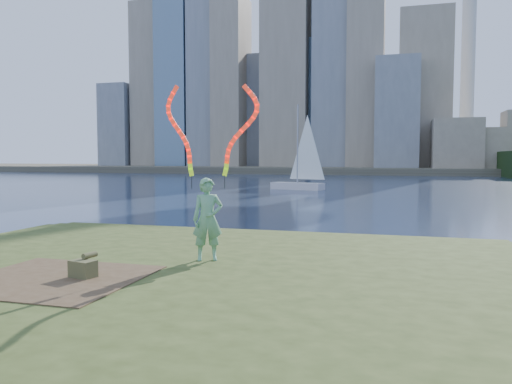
% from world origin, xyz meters
% --- Properties ---
extents(ground, '(320.00, 320.00, 0.00)m').
position_xyz_m(ground, '(0.00, 0.00, 0.00)').
color(ground, '#18253D').
rests_on(ground, ground).
extents(grassy_knoll, '(20.00, 18.00, 0.80)m').
position_xyz_m(grassy_knoll, '(0.00, -2.30, 0.34)').
color(grassy_knoll, '#344217').
rests_on(grassy_knoll, ground).
extents(dirt_patch, '(3.20, 3.00, 0.02)m').
position_xyz_m(dirt_patch, '(-2.20, -3.20, 0.81)').
color(dirt_patch, '#47331E').
rests_on(dirt_patch, grassy_knoll).
extents(far_shore, '(320.00, 40.00, 1.20)m').
position_xyz_m(far_shore, '(0.00, 95.00, 0.60)').
color(far_shore, '#484334').
rests_on(far_shore, ground).
extents(woman_with_ribbons, '(1.95, 0.91, 4.19)m').
position_xyz_m(woman_with_ribbons, '(-0.04, -0.78, 2.19)').
color(woman_with_ribbons, '#187E33').
rests_on(woman_with_ribbons, grassy_knoll).
extents(canvas_bag, '(0.53, 0.60, 0.45)m').
position_xyz_m(canvas_bag, '(-1.72, -2.98, 0.99)').
color(canvas_bag, brown).
rests_on(canvas_bag, grassy_knoll).
extents(sailboat, '(5.38, 2.92, 8.12)m').
position_xyz_m(sailboat, '(-4.80, 35.67, 1.40)').
color(sailboat, silver).
rests_on(sailboat, ground).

